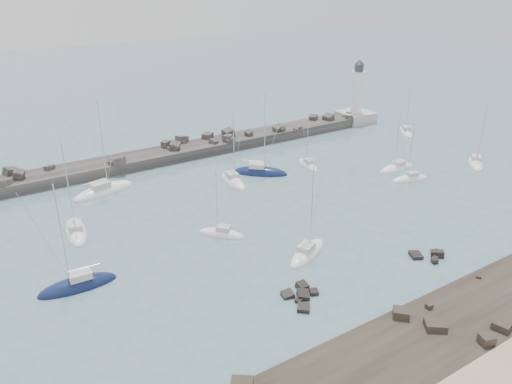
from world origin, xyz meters
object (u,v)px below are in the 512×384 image
sailboat_7 (307,253)px  sailboat_6 (233,181)px  sailboat_10 (308,165)px  sailboat_13 (397,168)px  sailboat_8 (260,173)px  sailboat_4 (104,191)px  sailboat_12 (406,133)px  lighthouse (356,108)px  sailboat_2 (78,286)px  sailboat_9 (410,179)px  sailboat_3 (76,232)px  sailboat_5 (222,234)px  sailboat_11 (476,164)px

sailboat_7 → sailboat_6: bearing=81.4°
sailboat_10 → sailboat_13: (12.13, -9.49, -0.00)m
sailboat_8 → sailboat_4: bearing=165.2°
sailboat_6 → sailboat_12: size_ratio=1.10×
sailboat_13 → sailboat_7: bearing=-155.2°
lighthouse → sailboat_2: size_ratio=1.08×
sailboat_7 → sailboat_10: (18.57, 23.67, -0.01)m
sailboat_10 → sailboat_7: bearing=-128.1°
sailboat_10 → sailboat_9: bearing=-54.1°
sailboat_9 → sailboat_13: (1.89, 4.65, -0.00)m
sailboat_3 → sailboat_13: (53.07, -6.53, -0.01)m
sailboat_9 → sailboat_5: bearing=179.4°
sailboat_6 → sailboat_4: bearing=158.9°
sailboat_5 → sailboat_9: bearing=-0.6°
sailboat_13 → sailboat_3: bearing=173.0°
sailboat_2 → sailboat_6: sailboat_2 is taller
sailboat_5 → sailboat_9: sailboat_9 is taller
sailboat_2 → sailboat_7: (25.39, -8.04, -0.02)m
sailboat_4 → sailboat_10: sailboat_4 is taller
sailboat_3 → sailboat_4: size_ratio=0.84×
sailboat_5 → sailboat_6: (10.16, 14.59, 0.01)m
sailboat_13 → sailboat_5: bearing=-173.4°
sailboat_12 → sailboat_10: bearing=-172.0°
sailboat_3 → sailboat_8: bearing=8.1°
sailboat_3 → sailboat_9: bearing=-12.3°
sailboat_10 → sailboat_4: bearing=166.5°
lighthouse → sailboat_9: lighthouse is taller
sailboat_4 → sailboat_6: bearing=-21.1°
sailboat_5 → sailboat_11: size_ratio=0.82×
sailboat_4 → sailboat_11: (59.72, -23.54, -0.02)m
sailboat_5 → sailboat_13: size_ratio=0.84×
sailboat_8 → lighthouse: bearing=22.9°
lighthouse → sailboat_5: size_ratio=1.47×
sailboat_5 → sailboat_8: size_ratio=0.67×
sailboat_6 → sailboat_9: (25.09, -14.94, -0.01)m
sailboat_8 → sailboat_12: size_ratio=1.29×
lighthouse → sailboat_12: lighthouse is taller
lighthouse → sailboat_5: lighthouse is taller
sailboat_3 → sailboat_10: 41.05m
sailboat_8 → sailboat_13: size_ratio=1.25×
sailboat_8 → sailboat_13: sailboat_8 is taller
lighthouse → sailboat_2: bearing=-155.4°
sailboat_8 → sailboat_10: (9.06, -1.60, -0.02)m
sailboat_7 → sailboat_9: size_ratio=1.17×
sailboat_12 → sailboat_9: bearing=-136.6°
lighthouse → sailboat_9: (-16.37, -30.84, -2.96)m
sailboat_5 → sailboat_6: 17.78m
sailboat_6 → sailboat_13: size_ratio=1.07×
sailboat_11 → sailboat_13: 14.92m
lighthouse → sailboat_12: 13.22m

